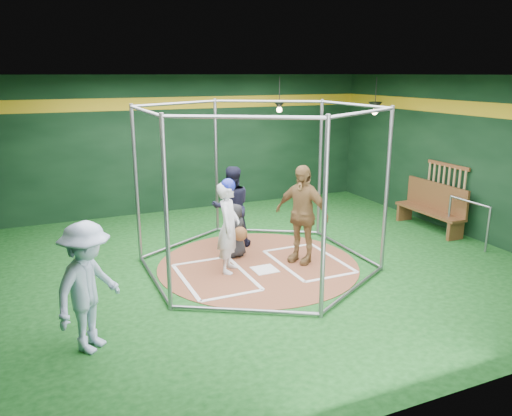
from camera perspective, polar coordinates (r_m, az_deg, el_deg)
name	(u,v)px	position (r m, az deg, el deg)	size (l,w,h in m)	color
room_shell	(258,174)	(9.06, 0.24, 3.86)	(10.10, 9.10, 3.53)	#0D3B11
clay_disc	(258,265)	(9.55, 0.24, -6.49)	(3.80, 3.80, 0.01)	brown
home_plate	(265,270)	(9.30, 1.00, -7.04)	(0.43, 0.43, 0.01)	white
batter_box_left	(215,277)	(9.01, -4.68, -7.84)	(1.17, 1.77, 0.01)	white
batter_box_right	(308,261)	(9.75, 5.98, -6.06)	(1.17, 1.77, 0.01)	white
batting_cage	(258,188)	(9.11, 0.25, 2.28)	(4.05, 4.67, 3.00)	gray
bat_rack	(446,184)	(12.31, 20.89, 2.53)	(0.07, 1.25, 0.98)	brown
pendant_lamp_near	(279,105)	(13.10, 2.68, 11.68)	(0.34, 0.34, 0.90)	black
pendant_lamp_far	(375,107)	(12.68, 13.44, 11.18)	(0.34, 0.34, 0.90)	black
batter_figure	(229,226)	(8.98, -3.16, -2.05)	(0.66, 0.73, 1.74)	silver
visitor_leopard	(301,214)	(9.46, 5.22, -0.70)	(1.11, 0.46, 1.89)	#A57C46
catcher_figure	(236,231)	(9.78, -2.31, -2.61)	(0.59, 0.62, 1.07)	black
umpire	(232,207)	(10.34, -2.82, 0.17)	(0.82, 0.64, 1.69)	black
bystander_blue	(88,287)	(6.83, -18.66, -8.58)	(1.13, 0.65, 1.75)	#ACBFE3
dugout_bench	(432,206)	(12.26, 19.52, 0.24)	(0.44, 1.87, 1.09)	brown
steel_railing	(468,215)	(11.41, 23.11, -0.76)	(0.05, 1.11, 0.96)	gray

